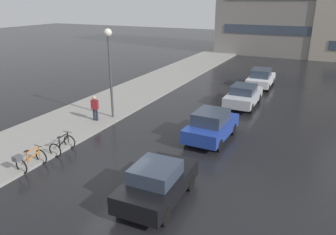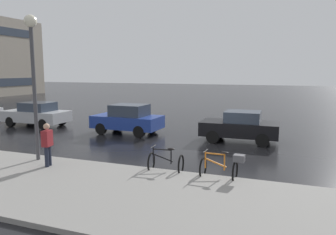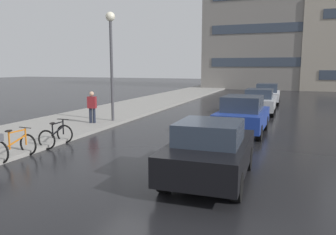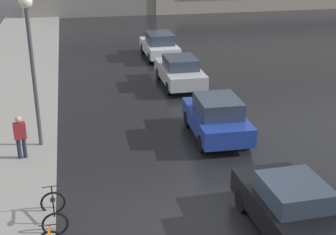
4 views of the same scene
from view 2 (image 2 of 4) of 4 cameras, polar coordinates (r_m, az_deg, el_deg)
ground_plane at (r=14.53m, az=8.21°, el=-5.90°), size 140.00×140.00×0.00m
bicycle_nearest at (r=10.69m, az=9.63°, el=-8.33°), size 0.76×1.40×0.97m
bicycle_second at (r=11.33m, az=-0.38°, el=-7.82°), size 0.77×1.17×0.93m
car_black at (r=16.60m, az=12.44°, el=-1.52°), size 1.93×3.79×1.53m
car_blue at (r=18.50m, az=-7.01°, el=-0.27°), size 1.99×3.88×1.64m
car_silver at (r=22.42m, az=-21.93°, el=0.55°), size 1.89×4.18×1.53m
pedestrian at (r=12.33m, az=-20.27°, el=-4.33°), size 0.44×0.31×1.68m
streetlamp at (r=13.15m, az=-22.51°, el=9.24°), size 0.46×0.46×5.51m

